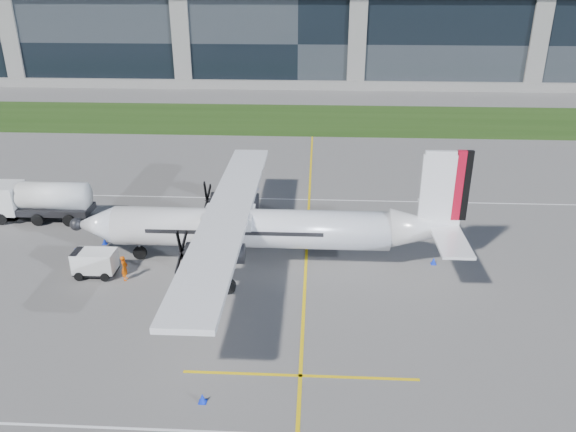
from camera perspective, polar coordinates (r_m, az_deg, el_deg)
The scene contains 14 objects.
ground at distance 71.41m, azimuth 0.06°, elevation 8.30°, with size 400.00×400.00×0.00m, color #595755.
grass_strip at distance 79.14m, azimuth 0.37°, elevation 9.83°, with size 400.00×18.00×0.04m, color #203F11.
terminal_building at distance 109.45m, azimuth 1.21°, elevation 17.62°, with size 120.00×20.00×15.00m, color black.
tree_line at distance 169.58m, azimuth 1.92°, elevation 18.19°, with size 400.00×6.00×6.00m, color black.
yellow_taxiway_centerline at distance 43.11m, azimuth 1.97°, elevation -2.28°, with size 0.20×70.00×0.01m, color yellow.
turboprop_aircraft at distance 37.93m, azimuth -2.36°, elevation 0.90°, with size 26.92×27.91×8.37m, color white, non-canonical shape.
fuel_tanker_truck at distance 50.35m, azimuth -24.46°, elevation 1.41°, with size 8.57×2.79×3.21m, color silver, non-canonical shape.
baggage_tug at distance 39.82m, azimuth -19.01°, elevation -4.56°, with size 2.93×1.76×1.76m, color white, non-canonical shape.
ground_crew_person at distance 38.59m, azimuth -16.30°, elevation -4.93°, with size 0.81×0.58×1.99m, color #F25907.
safety_cone_fwd at distance 43.46m, azimuth -20.80°, elevation -3.34°, with size 0.36×0.36×0.50m, color #0C28CC.
safety_cone_stbdwing at distance 52.88m, azimuth -3.28°, elevation 3.00°, with size 0.36×0.36×0.50m, color #0C28CC.
safety_cone_portwing at distance 28.22m, azimuth -8.69°, elevation -17.81°, with size 0.36×0.36×0.50m, color #0C28CC.
safety_cone_tail at distance 40.60m, azimuth 14.58°, elevation -4.43°, with size 0.36×0.36×0.50m, color #0C28CC.
safety_cone_nose_stbd at distance 44.30m, azimuth -18.13°, elevation -2.43°, with size 0.36×0.36×0.50m, color #0C28CC.
Camera 1 is at (3.59, -28.81, 18.77)m, focal length 35.00 mm.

